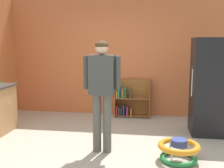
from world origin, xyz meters
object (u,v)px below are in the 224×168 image
object	(u,v)px
refrigerator	(211,86)
baby_walker	(179,150)
standing_person	(102,87)
bookshelf	(130,101)

from	to	relation	value
refrigerator	baby_walker	size ratio (longest dim) A/B	2.95
refrigerator	standing_person	size ratio (longest dim) A/B	1.04
standing_person	refrigerator	bearing A→B (deg)	32.97
refrigerator	standing_person	bearing A→B (deg)	-147.03
bookshelf	baby_walker	world-z (taller)	bookshelf
refrigerator	baby_walker	world-z (taller)	refrigerator
bookshelf	standing_person	distance (m)	2.26
refrigerator	bookshelf	size ratio (longest dim) A/B	2.09
standing_person	baby_walker	size ratio (longest dim) A/B	2.85
bookshelf	standing_person	xyz separation A→B (m)	(-0.24, -2.15, 0.66)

